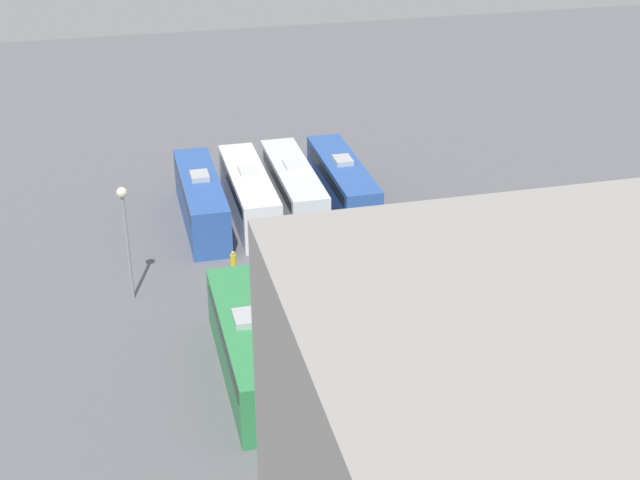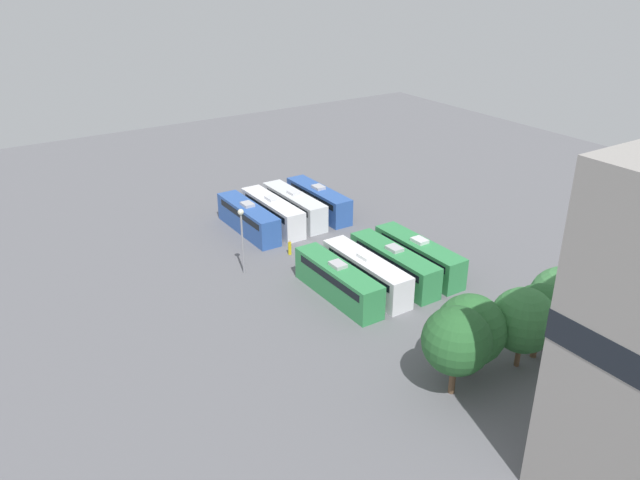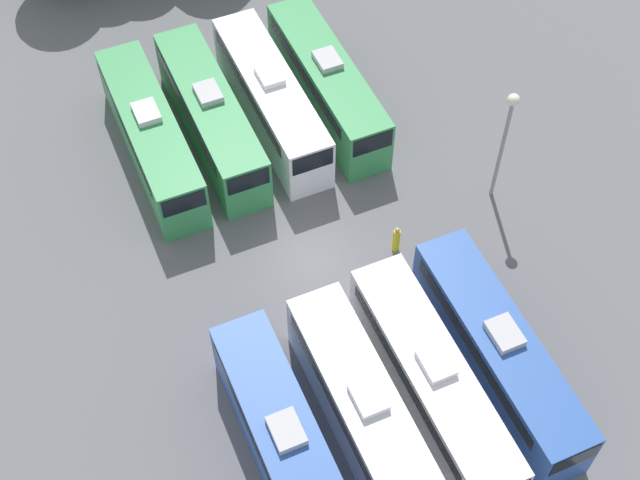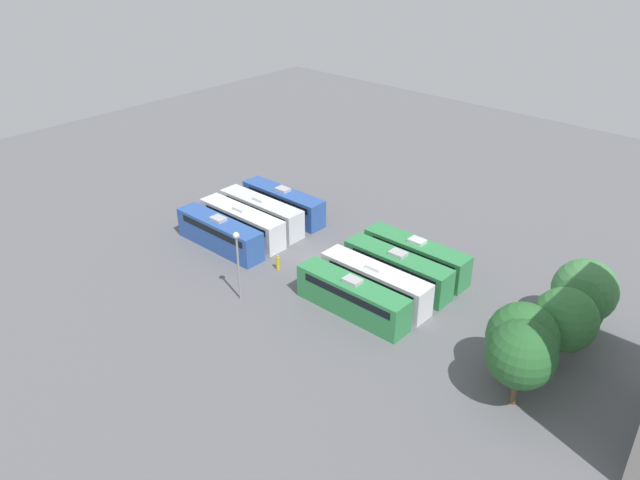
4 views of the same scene
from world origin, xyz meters
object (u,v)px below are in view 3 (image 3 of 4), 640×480
at_px(bus_7, 327,82).
at_px(light_pole, 507,129).
at_px(bus_3, 498,352).
at_px(bus_4, 151,135).
at_px(bus_2, 432,382).
at_px(bus_6, 271,98).
at_px(bus_0, 287,447).
at_px(worker_person, 396,240).
at_px(bus_5, 211,115).
at_px(bus_1, 366,415).

xyz_separation_m(bus_7, light_pole, (5.25, -9.30, 3.06)).
bearing_deg(light_pole, bus_3, -119.92).
bearing_deg(bus_4, bus_2, -70.16).
distance_m(bus_3, bus_6, 18.77).
bearing_deg(light_pole, bus_6, 132.27).
relative_size(bus_3, light_pole, 1.61).
relative_size(bus_6, light_pole, 1.61).
bearing_deg(bus_2, bus_6, 89.94).
distance_m(bus_0, worker_person, 12.38).
distance_m(bus_5, bus_6, 3.40).
xyz_separation_m(bus_0, bus_4, (0.05, 18.88, 0.00)).
height_order(bus_6, worker_person, bus_6).
bearing_deg(bus_5, bus_4, -178.73).
relative_size(bus_1, bus_6, 1.00).
bearing_deg(bus_7, bus_4, 179.47).
xyz_separation_m(bus_7, worker_person, (-0.92, -10.50, -1.02)).
bearing_deg(bus_4, worker_person, -49.36).
relative_size(worker_person, light_pole, 0.24).
relative_size(bus_4, worker_person, 6.71).
height_order(bus_2, bus_3, same).
relative_size(bus_0, bus_2, 1.00).
height_order(bus_1, bus_6, same).
relative_size(bus_3, bus_7, 1.00).
height_order(bus_4, worker_person, bus_4).
bearing_deg(bus_4, bus_6, -0.11).
relative_size(bus_2, bus_6, 1.00).
bearing_deg(bus_3, bus_4, 118.45).
distance_m(bus_1, light_pole, 15.42).
xyz_separation_m(bus_5, bus_7, (6.67, -0.17, 0.00)).
xyz_separation_m(bus_3, bus_7, (-0.01, 18.40, 0.00)).
bearing_deg(bus_5, light_pole, -38.45).
xyz_separation_m(bus_3, worker_person, (-0.93, 7.90, -1.02)).
distance_m(bus_2, worker_person, 8.42).
distance_m(bus_1, bus_5, 18.96).
bearing_deg(bus_1, bus_0, 179.98).
height_order(bus_7, light_pole, light_pole).
bearing_deg(bus_3, bus_5, 109.80).
relative_size(bus_0, bus_1, 1.00).
bearing_deg(bus_1, bus_7, 70.90).
height_order(bus_5, bus_7, same).
bearing_deg(bus_7, light_pole, -60.56).
distance_m(bus_0, light_pole, 18.27).
distance_m(bus_7, light_pole, 11.11).
height_order(bus_1, bus_7, same).
xyz_separation_m(bus_1, bus_3, (6.52, 0.39, 0.00)).
relative_size(bus_1, bus_2, 1.00).
distance_m(bus_3, bus_5, 19.73).
bearing_deg(bus_3, bus_0, -177.76).
height_order(bus_1, worker_person, bus_1).
xyz_separation_m(bus_0, bus_2, (6.76, 0.28, 0.00)).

